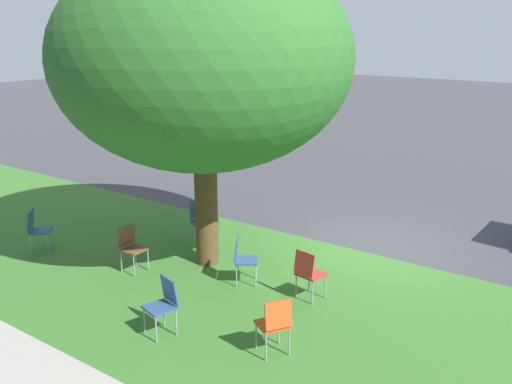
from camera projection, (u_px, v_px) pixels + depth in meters
name	position (u px, v px, depth m)	size (l,w,h in m)	color
ground	(362.00, 247.00, 12.15)	(80.00, 80.00, 0.00)	#424247
grass_verge	(277.00, 305.00, 9.66)	(48.00, 6.00, 0.01)	#3D752D
street_tree	(203.00, 60.00, 10.32)	(5.39, 5.39, 5.89)	brown
chair_0	(242.00, 256.00, 10.35)	(0.58, 0.57, 0.88)	#335184
chair_1	(275.00, 322.00, 8.06)	(0.57, 0.57, 0.88)	#C64C1E
chair_2	(131.00, 245.00, 10.88)	(0.43, 0.42, 0.88)	brown
chair_3	(200.00, 217.00, 12.44)	(0.58, 0.58, 0.88)	#335184
chair_4	(37.00, 227.00, 11.82)	(0.59, 0.59, 0.88)	#335184
chair_5	(308.00, 271.00, 9.72)	(0.48, 0.48, 0.88)	#B7332D
chair_6	(164.00, 302.00, 8.64)	(0.51, 0.52, 0.88)	#335184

